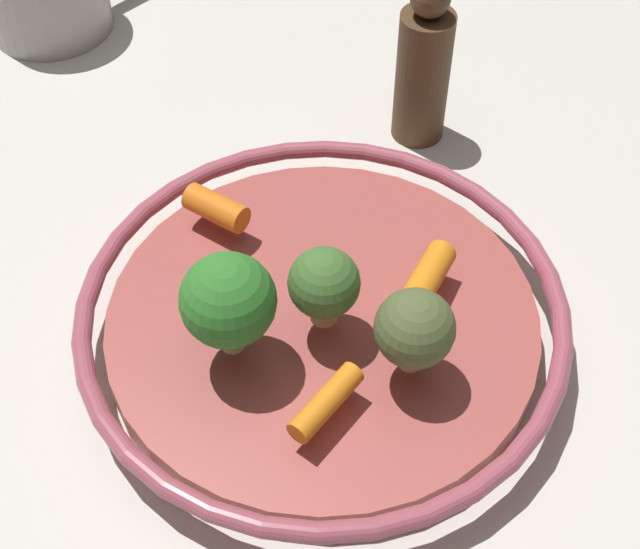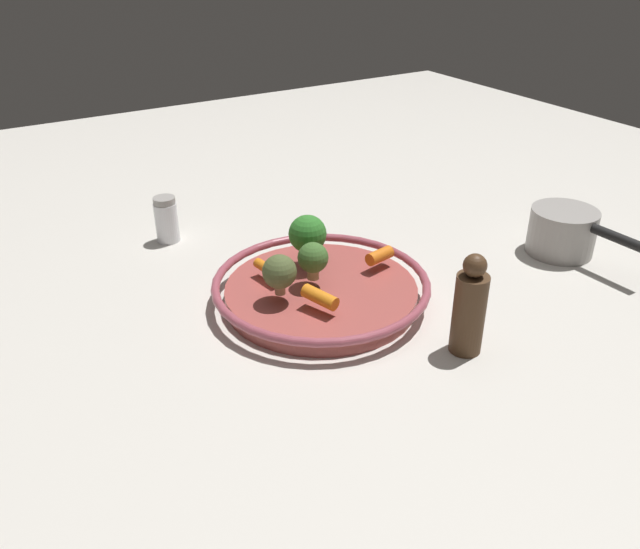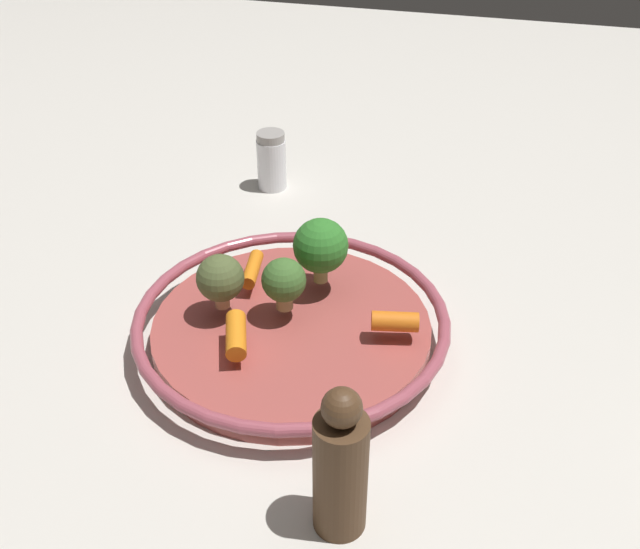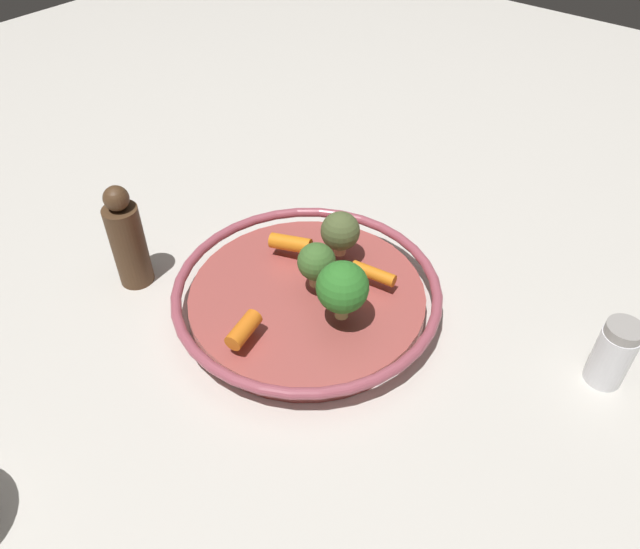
# 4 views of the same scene
# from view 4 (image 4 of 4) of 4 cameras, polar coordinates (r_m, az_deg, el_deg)

# --- Properties ---
(ground_plane) EXTENTS (2.41, 2.41, 0.00)m
(ground_plane) POSITION_cam_4_polar(r_m,az_deg,el_deg) (0.74, -1.20, -3.17)
(ground_plane) COLOR beige
(serving_bowl) EXTENTS (0.32, 0.32, 0.04)m
(serving_bowl) POSITION_cam_4_polar(r_m,az_deg,el_deg) (0.73, -1.22, -2.03)
(serving_bowl) COLOR #A84C47
(serving_bowl) RESTS_ON ground_plane
(baby_carrot_near_rim) EXTENTS (0.06, 0.02, 0.02)m
(baby_carrot_near_rim) POSITION_cam_4_polar(r_m,az_deg,el_deg) (0.72, 5.06, 0.09)
(baby_carrot_near_rim) COLOR orange
(baby_carrot_near_rim) RESTS_ON serving_bowl
(baby_carrot_left) EXTENTS (0.06, 0.04, 0.02)m
(baby_carrot_left) POSITION_cam_4_polar(r_m,az_deg,el_deg) (0.76, -2.79, 2.96)
(baby_carrot_left) COLOR orange
(baby_carrot_left) RESTS_ON serving_bowl
(baby_carrot_right) EXTENTS (0.03, 0.05, 0.02)m
(baby_carrot_right) POSITION_cam_4_polar(r_m,az_deg,el_deg) (0.66, -7.48, -4.99)
(baby_carrot_right) COLOR orange
(baby_carrot_right) RESTS_ON serving_bowl
(broccoli_floret_edge) EXTENTS (0.04, 0.04, 0.06)m
(broccoli_floret_edge) POSITION_cam_4_polar(r_m,az_deg,el_deg) (0.69, -0.32, 1.14)
(broccoli_floret_edge) COLOR tan
(broccoli_floret_edge) RESTS_ON serving_bowl
(broccoli_floret_small) EXTENTS (0.06, 0.06, 0.07)m
(broccoli_floret_small) POSITION_cam_4_polar(r_m,az_deg,el_deg) (0.65, 2.12, -1.24)
(broccoli_floret_small) COLOR #95AB66
(broccoli_floret_small) RESTS_ON serving_bowl
(broccoli_floret_mid) EXTENTS (0.05, 0.05, 0.06)m
(broccoli_floret_mid) POSITION_cam_4_polar(r_m,az_deg,el_deg) (0.74, 1.92, 4.07)
(broccoli_floret_mid) COLOR tan
(broccoli_floret_mid) RESTS_ON serving_bowl
(salt_shaker) EXTENTS (0.04, 0.04, 0.08)m
(salt_shaker) POSITION_cam_4_polar(r_m,az_deg,el_deg) (0.71, 25.88, -6.72)
(salt_shaker) COLOR white
(salt_shaker) RESTS_ON ground_plane
(pepper_mill) EXTENTS (0.04, 0.04, 0.14)m
(pepper_mill) POSITION_cam_4_polar(r_m,az_deg,el_deg) (0.77, -17.67, 3.07)
(pepper_mill) COLOR #4C331E
(pepper_mill) RESTS_ON ground_plane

